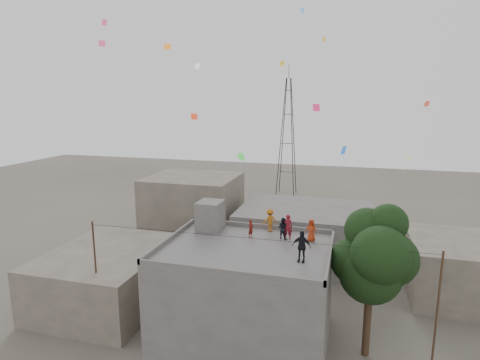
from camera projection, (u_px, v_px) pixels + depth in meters
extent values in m
plane|color=#4B473E|center=(246.00, 339.00, 25.22)|extent=(140.00, 140.00, 0.00)
cube|color=#54514E|center=(246.00, 296.00, 24.63)|extent=(10.00, 8.00, 6.00)
cube|color=#5D5A58|center=(246.00, 249.00, 24.03)|extent=(10.00, 8.00, 0.10)
cube|color=#54514E|center=(261.00, 226.00, 27.69)|extent=(10.00, 0.15, 0.30)
cube|color=#54514E|center=(226.00, 272.00, 20.28)|extent=(10.00, 0.15, 0.30)
cube|color=#54514E|center=(330.00, 254.00, 22.68)|extent=(0.15, 8.00, 0.30)
cube|color=#54514E|center=(171.00, 238.00, 25.30)|extent=(0.15, 8.00, 0.30)
cube|color=#54514E|center=(210.00, 216.00, 27.12)|extent=(1.60, 1.80, 2.00)
cube|color=#575045|center=(109.00, 276.00, 29.64)|extent=(8.00, 10.00, 4.00)
cube|color=#54514E|center=(305.00, 234.00, 37.40)|extent=(12.00, 9.00, 5.00)
cube|color=#575045|center=(193.00, 209.00, 42.29)|extent=(9.00, 8.00, 7.00)
cube|color=#575045|center=(457.00, 269.00, 30.49)|extent=(7.00, 8.00, 4.40)
cylinder|color=black|center=(367.00, 323.00, 23.38)|extent=(0.44, 0.44, 4.00)
cylinder|color=black|center=(371.00, 298.00, 23.12)|extent=(0.64, 0.91, 2.14)
sphere|color=black|center=(371.00, 272.00, 22.75)|extent=(3.60, 3.60, 3.60)
sphere|color=black|center=(392.00, 259.00, 22.58)|extent=(3.00, 3.00, 3.00)
sphere|color=black|center=(354.00, 261.00, 23.38)|extent=(2.80, 2.80, 2.80)
sphere|color=black|center=(380.00, 255.00, 21.61)|extent=(3.20, 3.20, 3.20)
sphere|color=black|center=(367.00, 230.00, 23.24)|extent=(2.60, 2.60, 2.60)
sphere|color=black|center=(388.00, 223.00, 22.55)|extent=(2.20, 2.20, 2.20)
cylinder|color=black|center=(96.00, 277.00, 25.60)|extent=(0.12, 0.12, 7.40)
cylinder|color=black|center=(436.00, 318.00, 20.75)|extent=(0.12, 0.12, 7.40)
cylinder|color=black|center=(249.00, 238.00, 22.49)|extent=(20.00, 0.52, 0.02)
cylinder|color=black|center=(281.00, 138.00, 61.67)|extent=(1.27, 1.27, 18.01)
cylinder|color=black|center=(292.00, 138.00, 61.22)|extent=(1.27, 1.27, 18.01)
cylinder|color=black|center=(294.00, 137.00, 62.82)|extent=(1.27, 1.27, 18.01)
cylinder|color=black|center=(283.00, 137.00, 63.27)|extent=(1.27, 1.27, 18.01)
cube|color=black|center=(287.00, 172.00, 63.31)|extent=(2.36, 0.08, 0.08)
cube|color=black|center=(287.00, 172.00, 63.31)|extent=(0.08, 2.36, 0.08)
cube|color=black|center=(287.00, 143.00, 62.42)|extent=(1.81, 0.08, 0.08)
cube|color=black|center=(287.00, 143.00, 62.42)|extent=(0.08, 1.81, 0.08)
cube|color=black|center=(288.00, 114.00, 61.54)|extent=(1.26, 0.08, 0.08)
cube|color=black|center=(288.00, 114.00, 61.54)|extent=(0.08, 1.26, 0.08)
cube|color=black|center=(288.00, 90.00, 60.82)|extent=(0.82, 0.08, 0.08)
cube|color=black|center=(288.00, 90.00, 60.82)|extent=(0.08, 0.82, 0.08)
cylinder|color=black|center=(289.00, 71.00, 60.27)|extent=(0.08, 0.08, 2.00)
imported|color=maroon|center=(288.00, 227.00, 25.35)|extent=(0.66, 0.51, 1.63)
imported|color=#A73013|center=(311.00, 230.00, 25.03)|extent=(0.79, 0.62, 1.42)
imported|color=black|center=(283.00, 228.00, 25.45)|extent=(0.81, 0.72, 1.40)
imported|color=black|center=(301.00, 246.00, 21.82)|extent=(1.07, 0.53, 1.76)
imported|color=#A85B13|center=(270.00, 220.00, 26.87)|extent=(1.15, 1.06, 1.56)
imported|color=maroon|center=(251.00, 229.00, 25.72)|extent=(0.42, 0.51, 1.18)
plane|color=red|center=(194.00, 116.00, 31.79)|extent=(0.54, 0.47, 0.48)
plane|color=#E22367|center=(316.00, 108.00, 27.13)|extent=(0.51, 0.27, 0.48)
plane|color=yellow|center=(282.00, 63.00, 31.82)|extent=(0.49, 0.51, 0.33)
plane|color=blue|center=(344.00, 150.00, 22.69)|extent=(0.33, 0.49, 0.48)
plane|color=white|center=(197.00, 66.00, 32.05)|extent=(0.52, 0.30, 0.46)
plane|color=orange|center=(324.00, 39.00, 35.04)|extent=(0.27, 0.39, 0.38)
plane|color=green|center=(241.00, 157.00, 27.69)|extent=(0.52, 0.60, 0.47)
plane|color=#C6422E|center=(427.00, 104.00, 29.05)|extent=(0.45, 0.36, 0.39)
plane|color=orange|center=(167.00, 47.00, 22.02)|extent=(0.44, 0.30, 0.33)
plane|color=#4A96DE|center=(303.00, 10.00, 37.41)|extent=(0.37, 0.37, 0.39)
plane|color=#EB4A74|center=(104.00, 22.00, 28.00)|extent=(0.24, 0.41, 0.38)
plane|color=#DDF837|center=(408.00, 155.00, 21.88)|extent=(0.33, 0.66, 0.56)
plane|color=#F74E8F|center=(102.00, 43.00, 28.69)|extent=(0.50, 0.47, 0.39)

